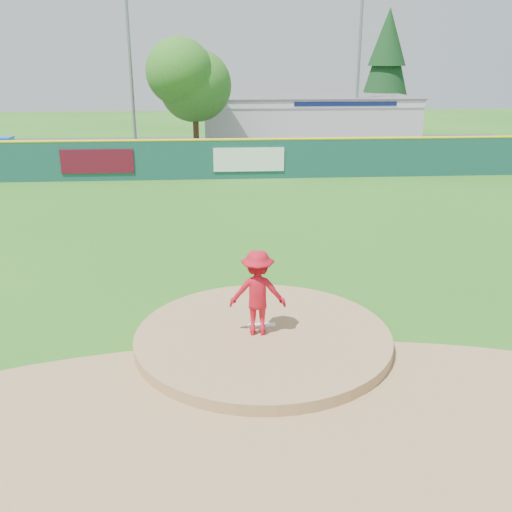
{
  "coord_description": "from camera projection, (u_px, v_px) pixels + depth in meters",
  "views": [
    {
      "loc": [
        -0.97,
        -11.01,
        5.8
      ],
      "look_at": [
        0.0,
        2.0,
        1.3
      ],
      "focal_mm": 40.0,
      "sensor_mm": 36.0,
      "label": 1
    }
  ],
  "objects": [
    {
      "name": "ground",
      "position": [
        263.0,
        343.0,
        12.34
      ],
      "size": [
        120.0,
        120.0,
        0.0
      ],
      "primitive_type": "plane",
      "color": "#286B19",
      "rests_on": "ground"
    },
    {
      "name": "pitchers_mound",
      "position": [
        263.0,
        343.0,
        12.34
      ],
      "size": [
        5.5,
        5.5,
        0.5
      ],
      "primitive_type": "cylinder",
      "color": "#9E774C",
      "rests_on": "ground"
    },
    {
      "name": "pitching_rubber",
      "position": [
        262.0,
        325.0,
        12.54
      ],
      "size": [
        0.6,
        0.15,
        0.04
      ],
      "primitive_type": "cube",
      "color": "white",
      "rests_on": "pitchers_mound"
    },
    {
      "name": "infield_dirt_arc",
      "position": [
        278.0,
        426.0,
        9.51
      ],
      "size": [
        15.4,
        15.4,
        0.01
      ],
      "primitive_type": "cylinder",
      "color": "#9E774C",
      "rests_on": "ground"
    },
    {
      "name": "parking_lot",
      "position": [
        228.0,
        152.0,
        37.79
      ],
      "size": [
        44.0,
        16.0,
        0.02
      ],
      "primitive_type": "cube",
      "color": "#38383A",
      "rests_on": "ground"
    },
    {
      "name": "pitcher",
      "position": [
        258.0,
        293.0,
        11.95
      ],
      "size": [
        1.25,
        0.79,
        1.85
      ],
      "primitive_type": "imported",
      "rotation": [
        0.0,
        0.0,
        3.05
      ],
      "color": "red",
      "rests_on": "pitchers_mound"
    },
    {
      "name": "van",
      "position": [
        221.0,
        156.0,
        31.83
      ],
      "size": [
        5.31,
        2.71,
        1.44
      ],
      "primitive_type": "imported",
      "rotation": [
        0.0,
        0.0,
        1.51
      ],
      "color": "white",
      "rests_on": "parking_lot"
    },
    {
      "name": "pool_building_grp",
      "position": [
        306.0,
        119.0,
        42.38
      ],
      "size": [
        15.2,
        8.2,
        3.31
      ],
      "color": "silver",
      "rests_on": "ground"
    },
    {
      "name": "fence_banners",
      "position": [
        174.0,
        160.0,
        28.7
      ],
      "size": [
        11.2,
        0.04,
        1.2
      ],
      "color": "#5D0D1E",
      "rests_on": "ground"
    },
    {
      "name": "playground_slide",
      "position": [
        4.0,
        151.0,
        32.98
      ],
      "size": [
        1.03,
        2.91,
        1.61
      ],
      "color": "blue",
      "rests_on": "ground"
    },
    {
      "name": "outfield_fence",
      "position": [
        233.0,
        158.0,
        28.96
      ],
      "size": [
        40.0,
        0.14,
        2.07
      ],
      "color": "#154642",
      "rests_on": "ground"
    },
    {
      "name": "deciduous_tree",
      "position": [
        194.0,
        82.0,
        34.28
      ],
      "size": [
        5.6,
        5.6,
        7.36
      ],
      "color": "#382314",
      "rests_on": "ground"
    },
    {
      "name": "conifer_tree",
      "position": [
        387.0,
        63.0,
        45.39
      ],
      "size": [
        4.4,
        4.4,
        9.5
      ],
      "color": "#382314",
      "rests_on": "ground"
    },
    {
      "name": "light_pole_left",
      "position": [
        130.0,
        56.0,
        35.4
      ],
      "size": [
        1.75,
        0.25,
        11.0
      ],
      "color": "gray",
      "rests_on": "ground"
    },
    {
      "name": "light_pole_right",
      "position": [
        359.0,
        64.0,
        38.51
      ],
      "size": [
        1.75,
        0.25,
        10.0
      ],
      "color": "gray",
      "rests_on": "ground"
    }
  ]
}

